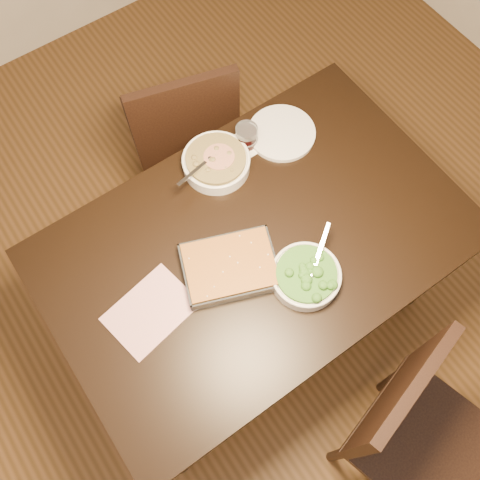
# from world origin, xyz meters

# --- Properties ---
(ground) EXTENTS (4.00, 4.00, 0.00)m
(ground) POSITION_xyz_m (0.00, 0.00, 0.00)
(ground) COLOR #442C13
(ground) RESTS_ON ground
(room) EXTENTS (4.04, 4.04, 2.72)m
(room) POSITION_xyz_m (0.00, 0.00, 1.71)
(room) COLOR beige
(room) RESTS_ON ground
(table) EXTENTS (1.40, 0.90, 0.75)m
(table) POSITION_xyz_m (0.00, 0.00, 0.65)
(table) COLOR black
(table) RESTS_ON ground
(magazine_a) EXTENTS (0.29, 0.24, 0.01)m
(magazine_a) POSITION_xyz_m (-0.41, -0.00, 0.75)
(magazine_a) COLOR #AB304A
(magazine_a) RESTS_ON table
(coaster) EXTENTS (0.11, 0.11, 0.00)m
(coaster) POSITION_xyz_m (0.20, 0.34, 0.75)
(coaster) COLOR white
(coaster) RESTS_ON table
(stew_bowl) EXTENTS (0.26, 0.24, 0.09)m
(stew_bowl) POSITION_xyz_m (0.05, 0.32, 0.78)
(stew_bowl) COLOR white
(stew_bowl) RESTS_ON table
(broccoli_bowl) EXTENTS (0.23, 0.22, 0.09)m
(broccoli_bowl) POSITION_xyz_m (0.05, -0.20, 0.78)
(broccoli_bowl) COLOR white
(broccoli_bowl) RESTS_ON table
(baking_dish) EXTENTS (0.36, 0.31, 0.05)m
(baking_dish) POSITION_xyz_m (-0.13, -0.03, 0.78)
(baking_dish) COLOR silver
(baking_dish) RESTS_ON table
(wine_tumbler) EXTENTS (0.08, 0.08, 0.09)m
(wine_tumbler) POSITION_xyz_m (0.20, 0.34, 0.80)
(wine_tumbler) COLOR black
(wine_tumbler) RESTS_ON coaster
(dinner_plate) EXTENTS (0.25, 0.25, 0.02)m
(dinner_plate) POSITION_xyz_m (0.33, 0.30, 0.76)
(dinner_plate) COLOR silver
(dinner_plate) RESTS_ON table
(chair_near) EXTENTS (0.52, 0.52, 0.91)m
(chair_near) POSITION_xyz_m (0.10, -0.75, 0.51)
(chair_near) COLOR black
(chair_near) RESTS_ON ground
(chair_far) EXTENTS (0.52, 0.52, 0.90)m
(chair_far) POSITION_xyz_m (0.12, 0.70, 0.50)
(chair_far) COLOR black
(chair_far) RESTS_ON ground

